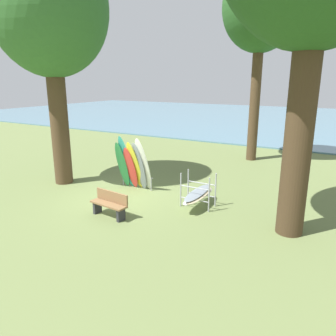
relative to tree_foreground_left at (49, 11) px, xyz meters
name	(u,v)px	position (x,y,z in m)	size (l,w,h in m)	color
ground_plane	(122,196)	(3.39, -0.16, -7.09)	(80.00, 80.00, 0.00)	olive
lake_water	(280,119)	(3.39, 30.14, -7.04)	(80.00, 36.00, 0.10)	slate
tree_foreground_left	(49,11)	(0.00, 0.00, 0.00)	(4.67, 4.67, 9.90)	#4C3823
tree_mid_behind	(261,9)	(6.07, 8.48, 0.91)	(4.02, 4.02, 10.44)	#4C3823
leaning_board_pile	(133,165)	(3.28, 0.74, -6.05)	(1.67, 0.86, 2.30)	#339E56
board_storage_rack	(198,194)	(6.44, 0.37, -6.62)	(1.15, 2.13, 1.25)	#9EA0A5
park_bench	(110,204)	(4.23, -1.91, -6.64)	(1.44, 0.56, 0.85)	#2D2D33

